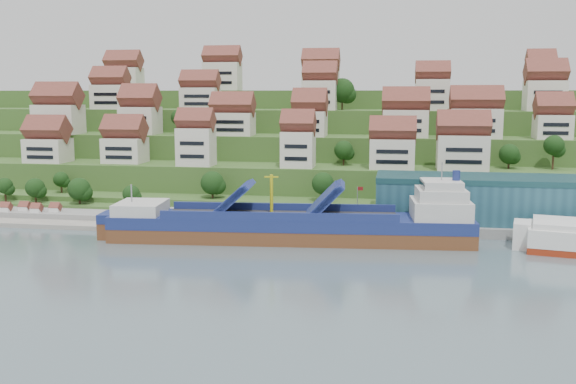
# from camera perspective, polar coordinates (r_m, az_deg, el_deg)

# --- Properties ---
(ground) EXTENTS (300.00, 300.00, 0.00)m
(ground) POSITION_cam_1_polar(r_m,az_deg,el_deg) (133.93, -1.87, -4.27)
(ground) COLOR slate
(ground) RESTS_ON ground
(quay) EXTENTS (180.00, 14.00, 2.20)m
(quay) POSITION_cam_1_polar(r_m,az_deg,el_deg) (145.88, 7.05, -2.80)
(quay) COLOR gray
(quay) RESTS_ON ground
(pebble_beach) EXTENTS (45.00, 20.00, 1.00)m
(pebble_beach) POSITION_cam_1_polar(r_m,az_deg,el_deg) (165.90, -21.04, -2.13)
(pebble_beach) COLOR gray
(pebble_beach) RESTS_ON ground
(hillside) EXTENTS (260.00, 128.00, 31.00)m
(hillside) POSITION_cam_1_polar(r_m,az_deg,el_deg) (233.64, 3.21, 3.99)
(hillside) COLOR #2D4C1E
(hillside) RESTS_ON ground
(hillside_village) EXTENTS (156.42, 63.23, 29.36)m
(hillside_village) POSITION_cam_1_polar(r_m,az_deg,el_deg) (190.35, -0.22, 6.97)
(hillside_village) COLOR silver
(hillside_village) RESTS_ON ground
(hillside_trees) EXTENTS (141.90, 62.07, 31.19)m
(hillside_trees) POSITION_cam_1_polar(r_m,az_deg,el_deg) (176.76, -1.05, 4.58)
(hillside_trees) COLOR #193C14
(hillside_trees) RESTS_ON ground
(warehouse) EXTENTS (60.00, 15.00, 10.00)m
(warehouse) POSITION_cam_1_polar(r_m,az_deg,el_deg) (148.86, 19.53, -0.63)
(warehouse) COLOR #245363
(warehouse) RESTS_ON quay
(flagpole) EXTENTS (1.28, 0.16, 8.00)m
(flagpole) POSITION_cam_1_polar(r_m,az_deg,el_deg) (140.00, 6.22, -0.87)
(flagpole) COLOR gray
(flagpole) RESTS_ON quay
(beach_huts) EXTENTS (14.40, 3.70, 2.20)m
(beach_huts) POSITION_cam_1_polar(r_m,az_deg,el_deg) (165.60, -21.88, -1.63)
(beach_huts) COLOR white
(beach_huts) RESTS_ON pebble_beach
(cargo_ship) EXTENTS (74.88, 17.68, 16.40)m
(cargo_ship) POSITION_cam_1_polar(r_m,az_deg,el_deg) (132.17, 1.08, -3.04)
(cargo_ship) COLOR brown
(cargo_ship) RESTS_ON ground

